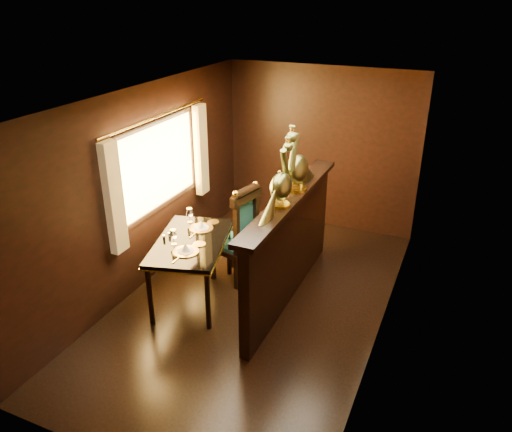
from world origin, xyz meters
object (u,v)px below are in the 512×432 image
object	(u,v)px
dining_table	(191,245)
chair_right	(271,217)
peacock_left	(281,175)
peacock_right	(297,157)
chair_left	(241,232)

from	to	relation	value
dining_table	chair_right	xyz separation A→B (m)	(0.54, 1.24, -0.05)
dining_table	peacock_left	distance (m)	1.49
dining_table	chair_right	world-z (taller)	chair_right
peacock_left	peacock_right	world-z (taller)	peacock_right
dining_table	peacock_right	size ratio (longest dim) A/B	1.81
chair_left	chair_right	size ratio (longest dim) A/B	1.05
chair_right	peacock_left	distance (m)	1.62
dining_table	peacock_left	size ratio (longest dim) A/B	2.05
dining_table	peacock_left	xyz separation A→B (m)	(1.08, 0.14, 1.01)
dining_table	peacock_right	xyz separation A→B (m)	(1.08, 0.64, 1.06)
chair_right	peacock_right	size ratio (longest dim) A/B	1.56
chair_right	peacock_right	bearing A→B (deg)	-60.02
dining_table	chair_right	size ratio (longest dim) A/B	1.17
chair_right	peacock_right	world-z (taller)	peacock_right
chair_left	peacock_left	world-z (taller)	peacock_left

